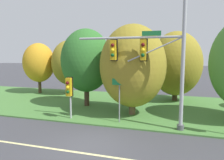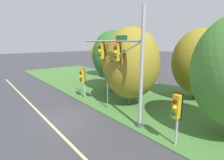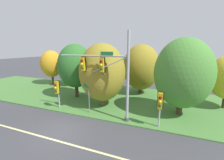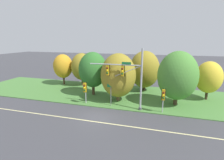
{
  "view_description": "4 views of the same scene",
  "coord_description": "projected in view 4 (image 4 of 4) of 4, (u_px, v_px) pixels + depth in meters",
  "views": [
    {
      "loc": [
        4.15,
        -9.86,
        4.5
      ],
      "look_at": [
        0.05,
        3.45,
        2.83
      ],
      "focal_mm": 35.0,
      "sensor_mm": 36.0,
      "label": 1
    },
    {
      "loc": [
        11.25,
        -4.75,
        5.43
      ],
      "look_at": [
        0.02,
        4.29,
        2.24
      ],
      "focal_mm": 28.0,
      "sensor_mm": 36.0,
      "label": 2
    },
    {
      "loc": [
        7.41,
        -8.2,
        6.13
      ],
      "look_at": [
        2.99,
        3.09,
        3.5
      ],
      "focal_mm": 24.0,
      "sensor_mm": 36.0,
      "label": 3
    },
    {
      "loc": [
        6.59,
        -16.77,
        8.47
      ],
      "look_at": [
        0.51,
        4.06,
        3.3
      ],
      "focal_mm": 28.0,
      "sensor_mm": 36.0,
      "label": 4
    }
  ],
  "objects": [
    {
      "name": "tree_tall_centre",
      "position": [
        144.0,
        69.0,
        28.17
      ],
      "size": [
        4.78,
        4.78,
        6.5
      ],
      "color": "#423021",
      "rests_on": "grass_verge"
    },
    {
      "name": "pedestrian_signal_further_along",
      "position": [
        163.0,
        96.0,
        19.71
      ],
      "size": [
        0.46,
        0.55,
        2.86
      ],
      "color": "#9EA0A5",
      "rests_on": "grass_verge"
    },
    {
      "name": "ground_plane",
      "position": [
        97.0,
        117.0,
        19.42
      ],
      "size": [
        160.0,
        160.0,
        0.0
      ],
      "primitive_type": "plane",
      "color": "#3D3D42"
    },
    {
      "name": "grass_verge",
      "position": [
        116.0,
        94.0,
        27.11
      ],
      "size": [
        48.0,
        11.5,
        0.1
      ],
      "primitive_type": "cube",
      "color": "#477A38",
      "rests_on": "ground"
    },
    {
      "name": "tree_behind_signpost",
      "position": [
        93.0,
        70.0,
        25.95
      ],
      "size": [
        4.22,
        4.22,
        6.49
      ],
      "color": "#423021",
      "rests_on": "grass_verge"
    },
    {
      "name": "tree_furthest_back",
      "position": [
        209.0,
        77.0,
        23.92
      ],
      "size": [
        3.51,
        3.51,
        5.39
      ],
      "color": "#423021",
      "rests_on": "grass_verge"
    },
    {
      "name": "pedestrian_signal_near_kerb",
      "position": [
        85.0,
        89.0,
        22.59
      ],
      "size": [
        0.46,
        0.55,
        2.87
      ],
      "color": "#9EA0A5",
      "rests_on": "grass_verge"
    },
    {
      "name": "tree_mid_verge",
      "position": [
        118.0,
        75.0,
        23.48
      ],
      "size": [
        4.75,
        4.75,
        6.51
      ],
      "color": "brown",
      "rests_on": "grass_verge"
    },
    {
      "name": "tree_nearest_road",
      "position": [
        63.0,
        66.0,
        32.0
      ],
      "size": [
        3.49,
        3.49,
        5.61
      ],
      "color": "#4C3823",
      "rests_on": "grass_verge"
    },
    {
      "name": "lane_stripe",
      "position": [
        93.0,
        121.0,
        18.3
      ],
      "size": [
        36.0,
        0.16,
        0.01
      ],
      "primitive_type": "cube",
      "color": "beige",
      "rests_on": "ground"
    },
    {
      "name": "route_sign_post",
      "position": [
        111.0,
        91.0,
        21.95
      ],
      "size": [
        0.94,
        0.08,
        2.89
      ],
      "color": "slate",
      "rests_on": "grass_verge"
    },
    {
      "name": "traffic_signal_mast",
      "position": [
        127.0,
        75.0,
        20.59
      ],
      "size": [
        6.55,
        0.49,
        7.32
      ],
      "color": "#9EA0A5",
      "rests_on": "grass_verge"
    },
    {
      "name": "tree_left_of_mast",
      "position": [
        82.0,
        67.0,
        31.25
      ],
      "size": [
        3.87,
        3.87,
        5.87
      ],
      "color": "brown",
      "rests_on": "grass_verge"
    },
    {
      "name": "tree_right_far",
      "position": [
        177.0,
        76.0,
        21.88
      ],
      "size": [
        4.95,
        4.95,
        6.92
      ],
      "color": "#423021",
      "rests_on": "grass_verge"
    }
  ]
}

